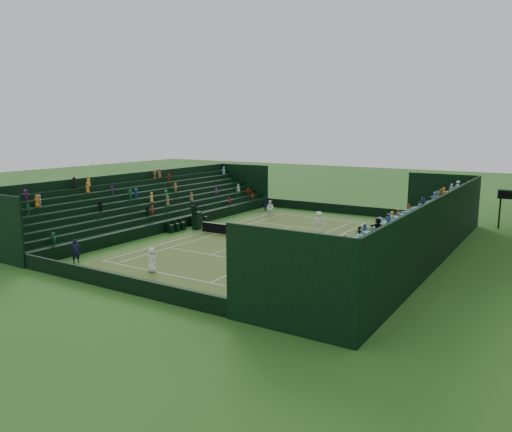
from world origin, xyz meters
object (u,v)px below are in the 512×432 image
(tennis_net, at_px, (256,233))
(player_far_east, at_px, (319,222))
(player_near_west, at_px, (152,260))
(player_near_east, at_px, (270,241))
(player_far_west, at_px, (270,208))
(umpire_chair, at_px, (197,218))

(tennis_net, bearing_deg, player_far_east, 59.81)
(player_near_west, bearing_deg, tennis_net, -81.42)
(player_near_east, height_order, player_far_east, player_far_east)
(player_near_west, height_order, player_far_east, player_far_east)
(player_near_west, bearing_deg, player_near_east, -102.89)
(tennis_net, height_order, player_near_east, player_near_east)
(player_near_west, bearing_deg, player_far_west, -68.82)
(player_near_west, relative_size, player_far_east, 0.87)
(umpire_chair, height_order, player_near_east, umpire_chair)
(player_near_west, bearing_deg, player_far_east, -91.02)
(player_far_west, bearing_deg, tennis_net, -80.19)
(umpire_chair, relative_size, player_far_east, 1.33)
(player_near_east, bearing_deg, tennis_net, -46.43)
(tennis_net, relative_size, player_far_east, 6.21)
(tennis_net, distance_m, player_far_west, 10.85)
(player_near_west, relative_size, player_far_west, 0.91)
(player_near_east, xyz_separation_m, player_far_east, (-0.06, 8.95, 0.10))
(player_near_west, bearing_deg, umpire_chair, -52.05)
(player_near_west, height_order, player_near_east, player_near_east)
(umpire_chair, height_order, player_far_west, umpire_chair)
(tennis_net, xyz_separation_m, player_near_east, (3.33, -3.33, 0.32))
(umpire_chair, bearing_deg, player_far_east, 26.98)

